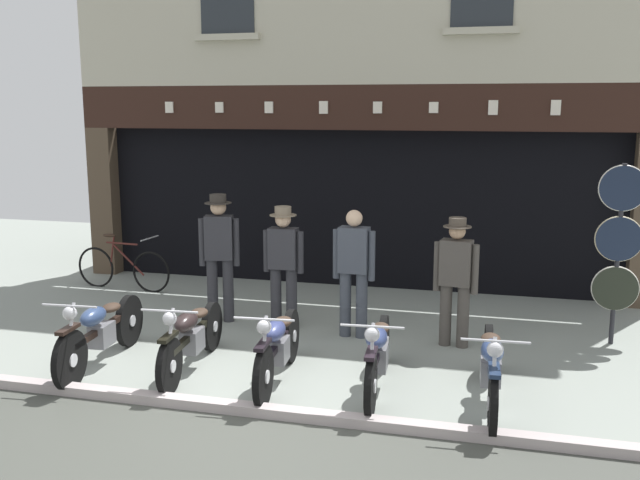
# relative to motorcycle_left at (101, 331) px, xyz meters

# --- Properties ---
(ground) EXTENTS (21.40, 22.00, 0.18)m
(ground) POSITION_rel_motorcycle_left_xyz_m (2.03, -1.87, -0.46)
(ground) COLOR gray
(shop_facade) EXTENTS (9.70, 4.42, 6.39)m
(shop_facade) POSITION_rel_motorcycle_left_xyz_m (2.03, 6.11, 1.30)
(shop_facade) COLOR black
(shop_facade) RESTS_ON ground
(motorcycle_left) EXTENTS (0.62, 2.08, 0.92)m
(motorcycle_left) POSITION_rel_motorcycle_left_xyz_m (0.00, 0.00, 0.00)
(motorcycle_left) COLOR black
(motorcycle_left) RESTS_ON ground
(motorcycle_center_left) EXTENTS (0.62, 1.99, 0.89)m
(motorcycle_center_left) POSITION_rel_motorcycle_left_xyz_m (1.07, 0.13, -0.01)
(motorcycle_center_left) COLOR black
(motorcycle_center_left) RESTS_ON ground
(motorcycle_center) EXTENTS (0.62, 1.93, 0.91)m
(motorcycle_center) POSITION_rel_motorcycle_left_xyz_m (2.13, 0.03, -0.01)
(motorcycle_center) COLOR black
(motorcycle_center) RESTS_ON ground
(motorcycle_center_right) EXTENTS (0.62, 1.94, 0.90)m
(motorcycle_center_right) POSITION_rel_motorcycle_left_xyz_m (3.22, 0.08, -0.01)
(motorcycle_center_right) COLOR black
(motorcycle_center_right) RESTS_ON ground
(motorcycle_right) EXTENTS (0.62, 2.04, 0.90)m
(motorcycle_right) POSITION_rel_motorcycle_left_xyz_m (4.39, -0.00, -0.01)
(motorcycle_right) COLOR black
(motorcycle_right) RESTS_ON ground
(salesman_left) EXTENTS (0.55, 0.37, 1.79)m
(salesman_left) POSITION_rel_motorcycle_left_xyz_m (0.67, 1.99, 0.58)
(salesman_left) COLOR #2D2D33
(salesman_left) RESTS_ON ground
(shopkeeper_center) EXTENTS (0.56, 0.36, 1.66)m
(shopkeeper_center) POSITION_rel_motorcycle_left_xyz_m (1.60, 1.95, 0.50)
(shopkeeper_center) COLOR #2D2D33
(shopkeeper_center) RESTS_ON ground
(salesman_right) EXTENTS (0.56, 0.26, 1.68)m
(salesman_right) POSITION_rel_motorcycle_left_xyz_m (2.60, 1.79, 0.51)
(salesman_right) COLOR #3D424C
(salesman_right) RESTS_ON ground
(assistant_far_right) EXTENTS (0.55, 0.35, 1.64)m
(assistant_far_right) POSITION_rel_motorcycle_left_xyz_m (3.90, 1.74, 0.48)
(assistant_far_right) COLOR #47423D
(assistant_far_right) RESTS_ON ground
(tyre_sign_pole) EXTENTS (0.58, 0.06, 2.29)m
(tyre_sign_pole) POSITION_rel_motorcycle_left_xyz_m (5.84, 2.32, 0.91)
(tyre_sign_pole) COLOR #232328
(tyre_sign_pole) RESTS_ON ground
(advert_board_near) EXTENTS (0.73, 0.03, 0.89)m
(advert_board_near) POSITION_rel_motorcycle_left_xyz_m (-0.13, 4.51, 1.20)
(advert_board_near) COLOR beige
(advert_board_far) EXTENTS (0.73, 0.03, 0.94)m
(advert_board_far) POSITION_rel_motorcycle_left_xyz_m (-1.28, 4.51, 1.28)
(advert_board_far) COLOR beige
(leaning_bicycle) EXTENTS (1.75, 0.50, 0.93)m
(leaning_bicycle) POSITION_rel_motorcycle_left_xyz_m (-1.58, 3.25, -0.06)
(leaning_bicycle) COLOR black
(leaning_bicycle) RESTS_ON ground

